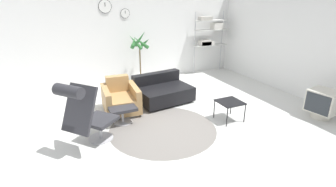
{
  "coord_description": "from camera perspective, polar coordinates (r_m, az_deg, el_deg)",
  "views": [
    {
      "loc": [
        -2.07,
        -4.47,
        2.46
      ],
      "look_at": [
        0.05,
        0.02,
        0.55
      ],
      "focal_mm": 28.0,
      "sensor_mm": 36.0,
      "label": 1
    }
  ],
  "objects": [
    {
      "name": "lounge_chair",
      "position": [
        4.44,
        -17.67,
        -3.54
      ],
      "size": [
        1.04,
        0.98,
        1.2
      ],
      "rotation": [
        0.0,
        0.0,
        -0.88
      ],
      "color": "#BCBCC1",
      "rests_on": "ground_plane"
    },
    {
      "name": "armchair_red",
      "position": [
        5.83,
        -10.27,
        -1.35
      ],
      "size": [
        0.81,
        0.94,
        0.73
      ],
      "rotation": [
        0.0,
        0.0,
        3.05
      ],
      "color": "silver",
      "rests_on": "ground_plane"
    },
    {
      "name": "ground_plane",
      "position": [
        5.5,
        -0.42,
        -5.49
      ],
      "size": [
        12.0,
        12.0,
        0.0
      ],
      "primitive_type": "plane",
      "color": "silver"
    },
    {
      "name": "couch_low",
      "position": [
        6.3,
        -1.18,
        0.38
      ],
      "size": [
        1.34,
        1.04,
        0.64
      ],
      "rotation": [
        0.0,
        0.0,
        3.25
      ],
      "color": "black",
      "rests_on": "ground_plane"
    },
    {
      "name": "crt_television",
      "position": [
        6.29,
        30.66,
        -1.78
      ],
      "size": [
        0.57,
        0.62,
        0.61
      ],
      "rotation": [
        0.0,
        0.0,
        1.74
      ],
      "color": "beige",
      "rests_on": "ground_plane"
    },
    {
      "name": "round_rug",
      "position": [
        5.1,
        -1.14,
        -7.73
      ],
      "size": [
        2.07,
        2.07,
        0.01
      ],
      "color": "slate",
      "rests_on": "ground_plane"
    },
    {
      "name": "shelf_unit",
      "position": [
        8.55,
        9.01,
        12.85
      ],
      "size": [
        1.09,
        0.28,
        1.93
      ],
      "color": "#BCBCC1",
      "rests_on": "ground_plane"
    },
    {
      "name": "wall_right",
      "position": [
        7.26,
        26.41,
        10.52
      ],
      "size": [
        0.06,
        12.0,
        2.8
      ],
      "color": "white",
      "rests_on": "ground_plane"
    },
    {
      "name": "side_table",
      "position": [
        5.45,
        13.33,
        -2.07
      ],
      "size": [
        0.48,
        0.48,
        0.41
      ],
      "color": "black",
      "rests_on": "ground_plane"
    },
    {
      "name": "potted_plant",
      "position": [
        7.45,
        -6.12,
        7.65
      ],
      "size": [
        0.59,
        0.6,
        1.5
      ],
      "color": "silver",
      "rests_on": "ground_plane"
    },
    {
      "name": "wall_back",
      "position": [
        7.65,
        -9.61,
        12.82
      ],
      "size": [
        12.0,
        0.09,
        2.8
      ],
      "color": "white",
      "rests_on": "ground_plane"
    },
    {
      "name": "ottoman",
      "position": [
        5.31,
        -9.94,
        -3.61
      ],
      "size": [
        0.53,
        0.45,
        0.35
      ],
      "color": "#BCBCC1",
      "rests_on": "ground_plane"
    }
  ]
}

